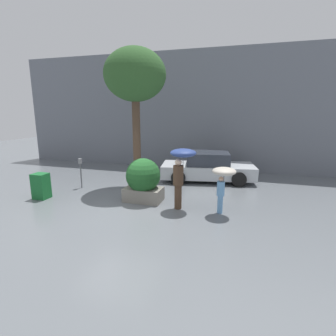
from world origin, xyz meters
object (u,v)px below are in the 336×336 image
person_adult (181,165)px  street_tree (135,77)px  planter_box (143,180)px  newspaper_box (41,186)px  parked_car_near (208,168)px  parking_meter (80,167)px  person_child (223,177)px

person_adult → street_tree: street_tree is taller
planter_box → newspaper_box: planter_box is taller
parked_car_near → newspaper_box: bearing=118.0°
planter_box → person_adult: bearing=-12.5°
planter_box → parking_meter: size_ratio=1.25×
person_adult → street_tree: (-2.25, 1.78, 2.86)m
person_child → parking_meter: 5.79m
street_tree → newspaper_box: street_tree is taller
planter_box → person_child: planter_box is taller
parked_car_near → newspaper_box: size_ratio=4.72×
parked_car_near → person_child: bearing=-175.6°
person_adult → newspaper_box: person_adult is taller
person_child → newspaper_box: (-6.25, -0.42, -0.68)m
planter_box → parking_meter: (-2.98, 0.73, 0.11)m
street_tree → parking_meter: bearing=-160.7°
planter_box → person_adult: 1.58m
person_child → parked_car_near: (-1.00, 3.75, -0.56)m
planter_box → newspaper_box: (-3.56, -0.80, -0.30)m
person_child → newspaper_box: size_ratio=1.60×
person_adult → parking_meter: size_ratio=1.61×
newspaper_box → parking_meter: bearing=69.5°
planter_box → parked_car_near: planter_box is taller
parked_car_near → street_tree: size_ratio=0.80×
parked_car_near → street_tree: 4.88m
person_child → newspaper_box: bearing=-137.8°
person_child → parked_car_near: bearing=143.2°
parking_meter → person_adult: bearing=-13.3°
parking_meter → person_child: bearing=-11.1°
person_child → parked_car_near: person_child is taller
person_adult → newspaper_box: (-4.95, -0.49, -0.96)m
person_child → parking_meter: bearing=-152.7°
planter_box → newspaper_box: 3.66m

